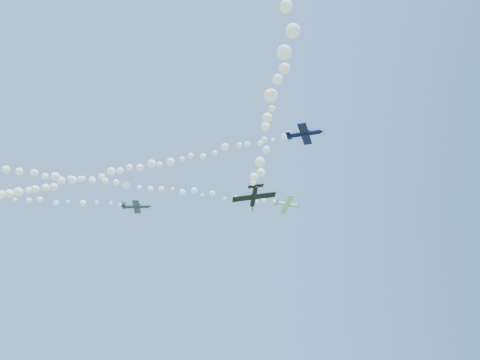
{
  "coord_description": "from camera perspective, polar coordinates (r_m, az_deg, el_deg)",
  "views": [
    {
      "loc": [
        0.26,
        -64.33,
        2.0
      ],
      "look_at": [
        3.75,
        -3.25,
        44.62
      ],
      "focal_mm": 30.0,
      "sensor_mm": 36.0,
      "label": 1
    }
  ],
  "objects": [
    {
      "name": "smoke_trail_navy",
      "position": [
        93.39,
        -18.65,
        0.8
      ],
      "size": [
        79.15,
        31.38,
        2.99
      ],
      "primitive_type": null,
      "color": "white"
    },
    {
      "name": "plane_navy",
      "position": [
        79.29,
        9.2,
        6.51
      ],
      "size": [
        7.61,
        7.94,
        2.84
      ],
      "rotation": [
        0.16,
        0.07,
        -0.36
      ],
      "color": "#0C0C36"
    },
    {
      "name": "plane_grey",
      "position": [
        86.62,
        -14.51,
        -3.67
      ],
      "size": [
        6.29,
        6.53,
        1.73
      ],
      "rotation": [
        0.11,
        -0.09,
        0.07
      ],
      "color": "#373C50"
    },
    {
      "name": "smoke_trail_white",
      "position": [
        91.03,
        -17.25,
        -0.39
      ],
      "size": [
        73.53,
        15.63,
        2.75
      ],
      "primitive_type": null,
      "color": "white"
    },
    {
      "name": "plane_black",
      "position": [
        59.39,
        2.0,
        -2.32
      ],
      "size": [
        6.46,
        6.29,
        1.97
      ],
      "rotation": [
        -0.19,
        0.02,
        1.59
      ],
      "color": "black"
    },
    {
      "name": "plane_white",
      "position": [
        95.64,
        6.7,
        -3.45
      ],
      "size": [
        6.41,
        6.68,
        2.21
      ],
      "rotation": [
        -0.18,
        0.05,
        0.18
      ],
      "color": "white"
    }
  ]
}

